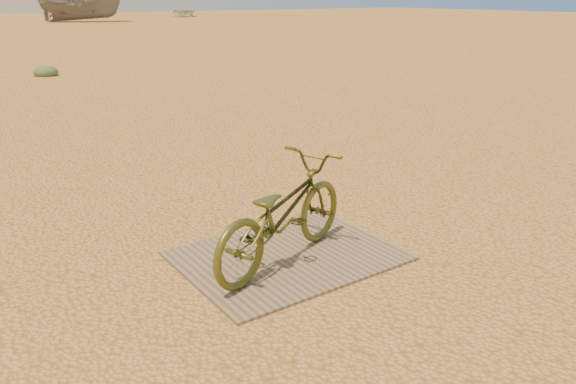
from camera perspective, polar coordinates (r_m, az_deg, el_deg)
ground at (r=3.89m, az=2.52°, el=-9.17°), size 120.00×120.00×0.00m
plywood_board at (r=4.23m, az=-0.00°, el=-6.49°), size 1.56×1.19×0.02m
bicycle at (r=3.97m, az=-0.63°, el=-2.16°), size 1.52×0.95×0.76m
boat_mid_right at (r=43.92m, az=-20.26°, el=17.41°), size 6.31×4.63×2.30m
boat_far_right at (r=52.11m, az=-10.62°, el=17.59°), size 4.64×5.10×0.86m
kale_b at (r=15.02m, az=-23.36°, el=10.79°), size 0.57×0.57×0.31m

